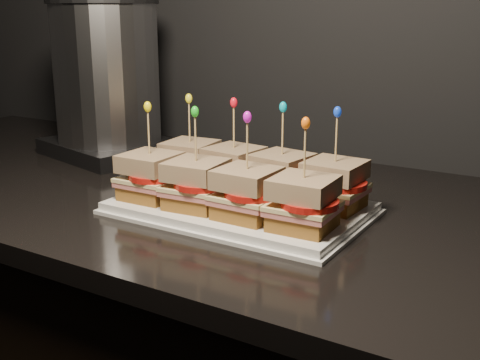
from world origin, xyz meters
The scene contains 62 objects.
granite_slab centered at (-0.15, 1.65, 0.91)m, with size 2.54×0.72×0.03m, color black.
platter centered at (-0.33, 1.57, 0.94)m, with size 0.38×0.24×0.02m, color white.
platter_rim centered at (-0.33, 1.57, 0.93)m, with size 0.39×0.25×0.01m, color white.
sandwich_0_bread_bot centered at (-0.47, 1.63, 0.96)m, with size 0.08×0.08×0.02m, color brown.
sandwich_0_ham centered at (-0.47, 1.63, 0.98)m, with size 0.09×0.09×0.01m, color #C9645E.
sandwich_0_cheese centered at (-0.47, 1.63, 0.98)m, with size 0.09×0.09×0.01m, color #EFDC93.
sandwich_0_tomato centered at (-0.45, 1.62, 0.99)m, with size 0.08×0.08×0.01m, color red.
sandwich_0_bread_top centered at (-0.47, 1.63, 1.01)m, with size 0.08×0.08×0.03m, color #5D2D13.
sandwich_0_pick centered at (-0.47, 1.63, 1.05)m, with size 0.00×0.00×0.09m, color tan.
sandwich_0_frill centered at (-0.47, 1.63, 1.10)m, with size 0.01×0.01×0.02m, color yellow.
sandwich_1_bread_bot centered at (-0.38, 1.63, 0.96)m, with size 0.08×0.08×0.02m, color brown.
sandwich_1_ham centered at (-0.38, 1.63, 0.98)m, with size 0.09×0.09×0.01m, color #C9645E.
sandwich_1_cheese centered at (-0.38, 1.63, 0.98)m, with size 0.09×0.09×0.01m, color #EFDC93.
sandwich_1_tomato centered at (-0.36, 1.62, 0.99)m, with size 0.08×0.08×0.01m, color red.
sandwich_1_bread_top centered at (-0.38, 1.63, 1.01)m, with size 0.08×0.08×0.03m, color #5D2D13.
sandwich_1_pick centered at (-0.38, 1.63, 1.05)m, with size 0.00×0.00×0.09m, color tan.
sandwich_1_frill centered at (-0.38, 1.63, 1.10)m, with size 0.01×0.01×0.02m, color red.
sandwich_2_bread_bot centered at (-0.29, 1.63, 0.96)m, with size 0.08×0.08×0.02m, color brown.
sandwich_2_ham centered at (-0.29, 1.63, 0.98)m, with size 0.09×0.09×0.01m, color #C9645E.
sandwich_2_cheese centered at (-0.29, 1.63, 0.98)m, with size 0.09×0.09×0.01m, color #EFDC93.
sandwich_2_tomato centered at (-0.27, 1.62, 0.99)m, with size 0.08×0.08×0.01m, color red.
sandwich_2_bread_top centered at (-0.29, 1.63, 1.01)m, with size 0.08×0.08×0.03m, color #5D2D13.
sandwich_2_pick centered at (-0.29, 1.63, 1.05)m, with size 0.00×0.00×0.09m, color tan.
sandwich_2_frill centered at (-0.29, 1.63, 1.10)m, with size 0.01×0.01×0.02m, color #07A0B9.
sandwich_3_bread_bot centered at (-0.19, 1.63, 0.96)m, with size 0.08×0.08×0.02m, color brown.
sandwich_3_ham centered at (-0.19, 1.63, 0.98)m, with size 0.09×0.09×0.01m, color #C9645E.
sandwich_3_cheese centered at (-0.19, 1.63, 0.98)m, with size 0.09×0.09×0.01m, color #EFDC93.
sandwich_3_tomato centered at (-0.18, 1.62, 0.99)m, with size 0.08×0.08×0.01m, color red.
sandwich_3_bread_top centered at (-0.19, 1.63, 1.01)m, with size 0.08×0.08×0.03m, color #5D2D13.
sandwich_3_pick centered at (-0.19, 1.63, 1.05)m, with size 0.00×0.00×0.09m, color tan.
sandwich_3_frill centered at (-0.19, 1.63, 1.10)m, with size 0.01×0.01×0.02m, color blue.
sandwich_4_bread_bot centered at (-0.47, 1.52, 0.96)m, with size 0.08×0.08×0.02m, color brown.
sandwich_4_ham centered at (-0.47, 1.52, 0.98)m, with size 0.09×0.09×0.01m, color #C9645E.
sandwich_4_cheese centered at (-0.47, 1.52, 0.98)m, with size 0.09×0.09×0.01m, color #EFDC93.
sandwich_4_tomato centered at (-0.45, 1.51, 0.99)m, with size 0.08×0.08×0.01m, color red.
sandwich_4_bread_top centered at (-0.47, 1.52, 1.01)m, with size 0.08×0.08×0.03m, color #5D2D13.
sandwich_4_pick centered at (-0.47, 1.52, 1.05)m, with size 0.00×0.00×0.09m, color tan.
sandwich_4_frill centered at (-0.47, 1.52, 1.10)m, with size 0.01×0.01×0.02m, color yellow.
sandwich_5_bread_bot centered at (-0.38, 1.52, 0.96)m, with size 0.08×0.08×0.02m, color brown.
sandwich_5_ham centered at (-0.38, 1.52, 0.98)m, with size 0.09×0.09×0.01m, color #C9645E.
sandwich_5_cheese centered at (-0.38, 1.52, 0.98)m, with size 0.09×0.09×0.01m, color #EFDC93.
sandwich_5_tomato centered at (-0.36, 1.51, 0.99)m, with size 0.08×0.08×0.01m, color red.
sandwich_5_bread_top centered at (-0.38, 1.52, 1.01)m, with size 0.08×0.08×0.03m, color #5D2D13.
sandwich_5_pick centered at (-0.38, 1.52, 1.05)m, with size 0.00×0.00×0.09m, color tan.
sandwich_5_frill centered at (-0.38, 1.52, 1.10)m, with size 0.01×0.01×0.02m, color green.
sandwich_6_bread_bot centered at (-0.29, 1.52, 0.96)m, with size 0.08×0.08×0.02m, color brown.
sandwich_6_ham centered at (-0.29, 1.52, 0.98)m, with size 0.09×0.09×0.01m, color #C9645E.
sandwich_6_cheese centered at (-0.29, 1.52, 0.98)m, with size 0.09×0.09×0.01m, color #EFDC93.
sandwich_6_tomato centered at (-0.27, 1.51, 0.99)m, with size 0.08×0.08×0.01m, color red.
sandwich_6_bread_top centered at (-0.29, 1.52, 1.01)m, with size 0.08×0.08×0.03m, color #5D2D13.
sandwich_6_pick centered at (-0.29, 1.52, 1.05)m, with size 0.00×0.00×0.09m, color tan.
sandwich_6_frill centered at (-0.29, 1.52, 1.10)m, with size 0.01×0.01×0.02m, color #D315C9.
sandwich_7_bread_bot centered at (-0.19, 1.52, 0.96)m, with size 0.08×0.08×0.02m, color brown.
sandwich_7_ham centered at (-0.19, 1.52, 0.98)m, with size 0.09×0.09×0.01m, color #C9645E.
sandwich_7_cheese centered at (-0.19, 1.52, 0.98)m, with size 0.09×0.09×0.01m, color #EFDC93.
sandwich_7_tomato centered at (-0.18, 1.51, 0.99)m, with size 0.08×0.08×0.01m, color red.
sandwich_7_bread_top centered at (-0.19, 1.52, 1.01)m, with size 0.08×0.08×0.03m, color #5D2D13.
sandwich_7_pick centered at (-0.19, 1.52, 1.05)m, with size 0.00×0.00×0.09m, color tan.
sandwich_7_frill centered at (-0.19, 1.52, 1.10)m, with size 0.01×0.01×0.02m, color orange.
appliance_base centered at (-0.79, 1.77, 0.95)m, with size 0.27×0.22×0.03m, color #262628.
appliance_body centered at (-0.79, 1.77, 1.11)m, with size 0.22×0.22×0.29m, color silver.
appliance centered at (-0.79, 1.77, 1.10)m, with size 0.27×0.22×0.35m, color silver, non-canonical shape.
Camera 1 is at (0.14, 0.80, 1.24)m, focal length 45.00 mm.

